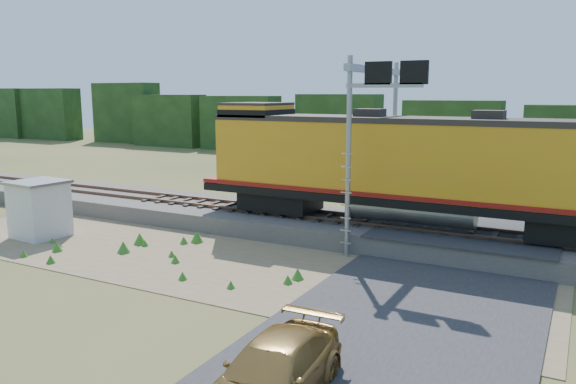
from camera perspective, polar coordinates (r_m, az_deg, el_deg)
The scene contains 11 objects.
ground at distance 20.86m, azimuth -5.24°, elevation -7.65°, with size 140.00×140.00×0.00m, color #475123.
ballast at distance 25.79m, azimuth 2.10°, elevation -3.26°, with size 70.00×5.00×0.80m, color slate.
rails at distance 25.68m, azimuth 2.11°, elevation -2.22°, with size 70.00×1.54×0.16m.
dirt_shoulder at distance 22.36m, azimuth -8.85°, elevation -6.48°, with size 26.00×8.00×0.03m, color #8C7754.
road at distance 18.81m, azimuth 14.46°, elevation -9.64°, with size 7.00×66.00×0.86m.
tree_line_north at distance 55.75m, azimuth 16.85°, elevation 6.23°, with size 130.00×3.00×6.50m.
weed_clumps at distance 22.97m, azimuth -12.46°, elevation -6.19°, with size 15.00×6.20×0.56m, color #357722, non-canonical shape.
locomotive at distance 23.67m, azimuth 11.90°, elevation 2.70°, with size 19.11×2.91×4.93m.
shed at distance 27.06m, azimuth -23.93°, elevation -1.58°, with size 2.28×2.28×2.54m.
signal_gantry at distance 23.15m, azimuth 9.17°, elevation 8.42°, with size 3.05×6.20×7.69m.
car at distance 12.10m, azimuth -1.53°, elevation -17.91°, with size 1.81×4.44×1.29m, color olive.
Camera 1 is at (11.02, -16.55, 6.30)m, focal length 35.00 mm.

